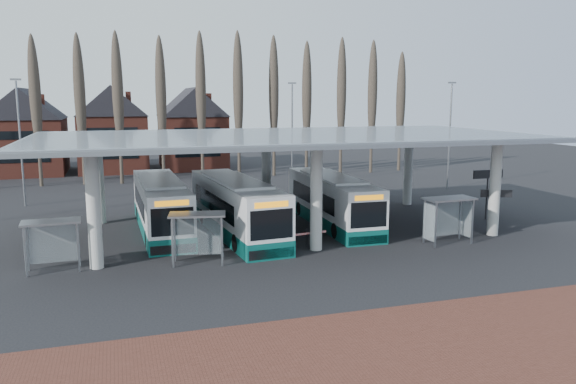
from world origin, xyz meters
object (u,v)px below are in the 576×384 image
object	(u,v)px
bus_1	(236,208)
shelter_1	(198,227)
shelter_2	(447,210)
bus_0	(161,206)
shelter_0	(52,234)
bus_2	(332,201)

from	to	relation	value
bus_1	shelter_1	bearing A→B (deg)	-124.53
bus_1	shelter_2	size ratio (longest dim) A/B	4.28
bus_0	shelter_0	bearing A→B (deg)	-130.52
bus_1	bus_2	world-z (taller)	bus_1
bus_0	shelter_2	bearing A→B (deg)	-28.36
shelter_0	shelter_2	distance (m)	22.15
bus_2	shelter_1	bearing A→B (deg)	-145.78
bus_0	shelter_0	size ratio (longest dim) A/B	4.36
bus_0	bus_1	xyz separation A→B (m)	(4.52, -2.33, 0.06)
bus_1	shelter_2	world-z (taller)	bus_1
bus_1	shelter_0	bearing A→B (deg)	-159.79
bus_2	shelter_1	world-z (taller)	bus_2
bus_1	shelter_1	size ratio (longest dim) A/B	4.18
shelter_2	shelter_1	bearing A→B (deg)	176.60
bus_0	shelter_1	bearing A→B (deg)	-82.39
shelter_0	shelter_1	bearing A→B (deg)	-9.74
bus_1	shelter_2	bearing A→B (deg)	-32.08
bus_2	shelter_0	xyz separation A→B (m)	(-17.40, -5.85, 0.29)
bus_1	shelter_0	size ratio (longest dim) A/B	4.56
bus_0	bus_1	distance (m)	5.09
bus_1	shelter_0	distance (m)	11.56
shelter_1	shelter_2	world-z (taller)	shelter_2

